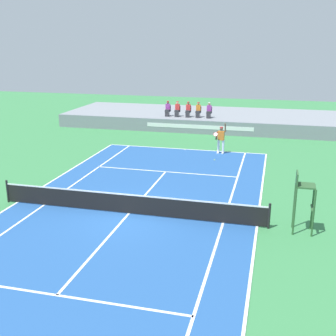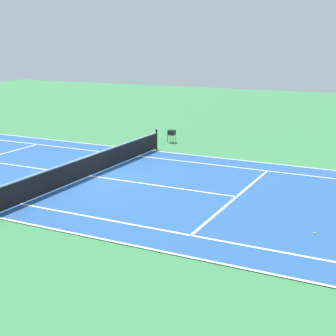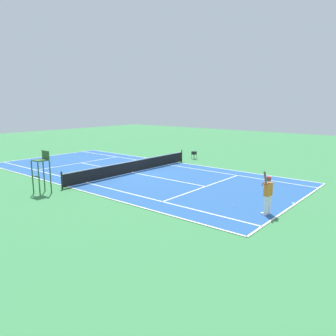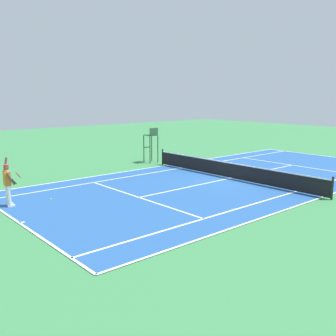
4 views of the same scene
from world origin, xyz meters
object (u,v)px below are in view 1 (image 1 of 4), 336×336
(spectator_seated_2, at_px, (188,110))
(spectator_seated_4, at_px, (209,111))
(spectator_seated_3, at_px, (198,110))
(tennis_player, at_px, (221,139))
(tennis_ball, at_px, (214,160))
(spectator_seated_0, at_px, (168,109))
(umpire_chair, at_px, (303,195))
(spectator_seated_1, at_px, (177,109))

(spectator_seated_2, bearing_deg, spectator_seated_4, 0.00)
(spectator_seated_3, distance_m, spectator_seated_4, 0.91)
(tennis_player, xyz_separation_m, tennis_ball, (-0.14, -1.79, -0.96))
(spectator_seated_2, height_order, tennis_player, spectator_seated_2)
(spectator_seated_0, height_order, umpire_chair, umpire_chair)
(spectator_seated_0, xyz_separation_m, umpire_chair, (10.16, -18.67, -0.15))
(spectator_seated_2, relative_size, tennis_player, 0.61)
(tennis_ball, bearing_deg, tennis_player, 85.44)
(spectator_seated_1, bearing_deg, umpire_chair, -63.48)
(spectator_seated_0, bearing_deg, umpire_chair, -61.45)
(spectator_seated_1, bearing_deg, tennis_ball, -63.46)
(spectator_seated_0, bearing_deg, tennis_ball, -59.38)
(tennis_player, height_order, umpire_chair, umpire_chair)
(spectator_seated_4, xyz_separation_m, umpire_chair, (6.62, -18.67, -0.15))
(spectator_seated_4, bearing_deg, tennis_player, -74.87)
(spectator_seated_1, bearing_deg, spectator_seated_2, 0.00)
(spectator_seated_0, height_order, spectator_seated_3, same)
(spectator_seated_2, height_order, spectator_seated_3, same)
(tennis_player, relative_size, umpire_chair, 0.85)
(tennis_ball, bearing_deg, spectator_seated_2, 111.63)
(spectator_seated_3, bearing_deg, spectator_seated_2, 180.00)
(spectator_seated_2, relative_size, tennis_ball, 18.60)
(spectator_seated_1, relative_size, umpire_chair, 0.52)
(spectator_seated_1, bearing_deg, spectator_seated_4, 0.00)
(spectator_seated_2, distance_m, spectator_seated_3, 0.86)
(spectator_seated_0, bearing_deg, spectator_seated_2, 0.00)
(spectator_seated_2, xyz_separation_m, spectator_seated_3, (0.86, 0.00, 0.00))
(spectator_seated_4, relative_size, tennis_player, 0.61)
(spectator_seated_1, relative_size, spectator_seated_4, 1.00)
(spectator_seated_0, xyz_separation_m, spectator_seated_2, (1.77, 0.00, 0.00))
(spectator_seated_1, distance_m, umpire_chair, 20.87)
(spectator_seated_1, relative_size, spectator_seated_3, 1.00)
(spectator_seated_0, xyz_separation_m, tennis_ball, (5.37, -9.07, -1.67))
(spectator_seated_2, distance_m, umpire_chair, 20.47)
(spectator_seated_1, height_order, spectator_seated_4, same)
(spectator_seated_0, height_order, tennis_ball, spectator_seated_0)
(spectator_seated_2, bearing_deg, spectator_seated_0, 180.00)
(umpire_chair, bearing_deg, tennis_player, 112.20)
(spectator_seated_0, distance_m, tennis_ball, 10.67)
(spectator_seated_3, bearing_deg, umpire_chair, -68.04)
(spectator_seated_4, height_order, tennis_player, spectator_seated_4)
(spectator_seated_0, xyz_separation_m, spectator_seated_4, (3.54, 0.00, 0.00))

